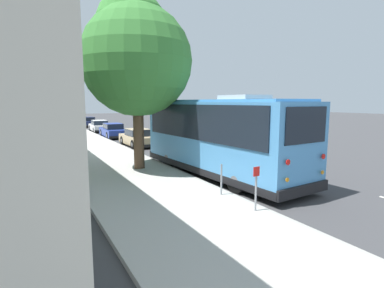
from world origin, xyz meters
name	(u,v)px	position (x,y,z in m)	size (l,w,h in m)	color
ground_plane	(239,182)	(0.00, 0.00, 0.00)	(160.00, 160.00, 0.00)	#3D3D3F
sidewalk_slab	(153,194)	(0.00, 3.87, 0.07)	(80.00, 4.49, 0.15)	#B2AFA8
curb_strip	(208,185)	(0.00, 1.55, 0.07)	(80.00, 0.14, 0.15)	#9D9A94
shuttle_bus	(219,133)	(1.42, 0.10, 1.91)	(9.37, 3.32, 3.58)	#4C93D1
parked_sedan_tan	(138,138)	(11.93, 0.30, 0.61)	(4.25, 1.81, 1.31)	tan
parked_sedan_blue	(113,131)	(18.36, 0.51, 0.62)	(4.74, 1.89, 1.33)	navy
parked_sedan_white	(99,126)	(24.75, 0.39, 0.59)	(4.68, 1.96, 1.28)	silver
parked_sedan_navy	(88,122)	(32.21, 0.29, 0.61)	(4.29, 1.85, 1.31)	#19234C
street_tree	(136,54)	(4.08, 2.98, 5.52)	(5.09, 5.09, 8.34)	brown
sign_post_near	(256,188)	(-3.20, 1.93, 0.83)	(0.06, 0.22, 1.31)	gray
sign_post_far	(221,180)	(-1.45, 1.93, 0.68)	(0.06, 0.06, 1.06)	gray
lane_stripe_mid	(279,170)	(0.82, -3.12, 0.00)	(2.40, 0.14, 0.01)	silver
lane_stripe_ahead	(213,152)	(6.82, -3.12, 0.00)	(2.40, 0.14, 0.01)	silver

